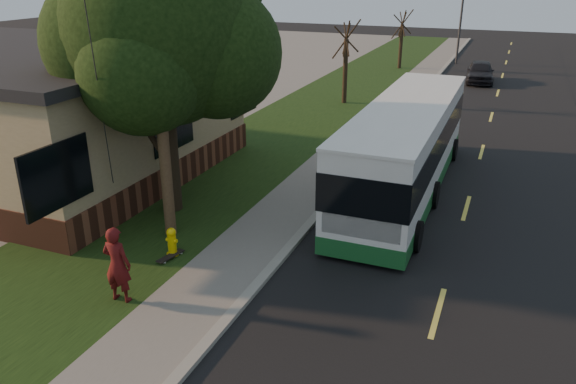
{
  "coord_description": "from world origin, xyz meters",
  "views": [
    {
      "loc": [
        4.83,
        -10.58,
        6.87
      ],
      "look_at": [
        -0.15,
        1.73,
        1.5
      ],
      "focal_mm": 35.0,
      "sensor_mm": 36.0,
      "label": 1
    }
  ],
  "objects_px": {
    "utility_pole": "(156,65)",
    "transit_bus": "(406,146)",
    "fire_hydrant": "(172,242)",
    "skateboard_main": "(171,256)",
    "traffic_signal": "(461,20)",
    "leafy_tree": "(163,34)",
    "dumpster": "(36,168)",
    "bare_tree_far": "(401,40)",
    "bare_tree_near": "(345,63)",
    "distant_car": "(480,72)",
    "skateboarder": "(117,264)"
  },
  "relations": [
    {
      "from": "utility_pole",
      "to": "fire_hydrant",
      "type": "bearing_deg",
      "value": -54.62
    },
    {
      "from": "leafy_tree",
      "to": "skateboard_main",
      "type": "bearing_deg",
      "value": -60.2
    },
    {
      "from": "fire_hydrant",
      "to": "traffic_signal",
      "type": "distance_m",
      "value": 34.25
    },
    {
      "from": "traffic_signal",
      "to": "skateboarder",
      "type": "relative_size",
      "value": 3.14
    },
    {
      "from": "transit_bus",
      "to": "distant_car",
      "type": "relative_size",
      "value": 2.74
    },
    {
      "from": "distant_car",
      "to": "fire_hydrant",
      "type": "bearing_deg",
      "value": -105.74
    },
    {
      "from": "skateboard_main",
      "to": "distant_car",
      "type": "xyz_separation_m",
      "value": [
        5.26,
        27.15,
        0.54
      ]
    },
    {
      "from": "skateboarder",
      "to": "distant_car",
      "type": "relative_size",
      "value": 0.44
    },
    {
      "from": "utility_pole",
      "to": "bare_tree_near",
      "type": "bearing_deg",
      "value": 90.66
    },
    {
      "from": "fire_hydrant",
      "to": "traffic_signal",
      "type": "bearing_deg",
      "value": 84.79
    },
    {
      "from": "dumpster",
      "to": "distant_car",
      "type": "relative_size",
      "value": 0.4
    },
    {
      "from": "leafy_tree",
      "to": "bare_tree_near",
      "type": "distance_m",
      "value": 15.66
    },
    {
      "from": "bare_tree_far",
      "to": "distant_car",
      "type": "distance_m",
      "value": 6.61
    },
    {
      "from": "traffic_signal",
      "to": "transit_bus",
      "type": "height_order",
      "value": "traffic_signal"
    },
    {
      "from": "leafy_tree",
      "to": "bare_tree_far",
      "type": "distance_m",
      "value": 27.56
    },
    {
      "from": "fire_hydrant",
      "to": "bare_tree_far",
      "type": "height_order",
      "value": "bare_tree_far"
    },
    {
      "from": "traffic_signal",
      "to": "skateboard_main",
      "type": "relative_size",
      "value": 6.5
    },
    {
      "from": "utility_pole",
      "to": "bare_tree_near",
      "type": "height_order",
      "value": "utility_pole"
    },
    {
      "from": "utility_pole",
      "to": "dumpster",
      "type": "distance_m",
      "value": 7.53
    },
    {
      "from": "leafy_tree",
      "to": "skateboarder",
      "type": "height_order",
      "value": "leafy_tree"
    },
    {
      "from": "leafy_tree",
      "to": "bare_tree_far",
      "type": "relative_size",
      "value": 1.94
    },
    {
      "from": "fire_hydrant",
      "to": "traffic_signal",
      "type": "height_order",
      "value": "traffic_signal"
    },
    {
      "from": "transit_bus",
      "to": "skateboarder",
      "type": "distance_m",
      "value": 9.85
    },
    {
      "from": "leafy_tree",
      "to": "traffic_signal",
      "type": "distance_m",
      "value": 31.76
    },
    {
      "from": "traffic_signal",
      "to": "dumpster",
      "type": "xyz_separation_m",
      "value": [
        -10.0,
        -31.45,
        -2.52
      ]
    },
    {
      "from": "traffic_signal",
      "to": "distant_car",
      "type": "height_order",
      "value": "traffic_signal"
    },
    {
      "from": "bare_tree_near",
      "to": "dumpster",
      "type": "xyz_separation_m",
      "value": [
        -6.0,
        -15.45,
        -1.51
      ]
    },
    {
      "from": "transit_bus",
      "to": "skateboard_main",
      "type": "height_order",
      "value": "transit_bus"
    },
    {
      "from": "fire_hydrant",
      "to": "utility_pole",
      "type": "height_order",
      "value": "utility_pole"
    },
    {
      "from": "skateboarder",
      "to": "dumpster",
      "type": "height_order",
      "value": "skateboarder"
    },
    {
      "from": "dumpster",
      "to": "distant_car",
      "type": "bearing_deg",
      "value": 63.42
    },
    {
      "from": "bare_tree_far",
      "to": "skateboard_main",
      "type": "bearing_deg",
      "value": -89.13
    },
    {
      "from": "bare_tree_near",
      "to": "skateboarder",
      "type": "distance_m",
      "value": 20.26
    },
    {
      "from": "bare_tree_far",
      "to": "fire_hydrant",
      "type": "bearing_deg",
      "value": -89.24
    },
    {
      "from": "bare_tree_near",
      "to": "distant_car",
      "type": "relative_size",
      "value": 1.09
    },
    {
      "from": "dumpster",
      "to": "distant_car",
      "type": "height_order",
      "value": "distant_car"
    },
    {
      "from": "leafy_tree",
      "to": "skateboarder",
      "type": "relative_size",
      "value": 4.46
    },
    {
      "from": "distant_car",
      "to": "bare_tree_near",
      "type": "bearing_deg",
      "value": -129.32
    },
    {
      "from": "leafy_tree",
      "to": "transit_bus",
      "type": "xyz_separation_m",
      "value": [
        6.08,
        3.94,
        -3.61
      ]
    },
    {
      "from": "fire_hydrant",
      "to": "skateboard_main",
      "type": "relative_size",
      "value": 0.87
    },
    {
      "from": "leafy_tree",
      "to": "skateboard_main",
      "type": "relative_size",
      "value": 9.22
    },
    {
      "from": "utility_pole",
      "to": "skateboard_main",
      "type": "xyz_separation_m",
      "value": [
        0.76,
        -1.19,
        -4.5
      ]
    },
    {
      "from": "leafy_tree",
      "to": "dumpster",
      "type": "distance_m",
      "value": 6.99
    },
    {
      "from": "utility_pole",
      "to": "transit_bus",
      "type": "distance_m",
      "value": 8.25
    },
    {
      "from": "dumpster",
      "to": "bare_tree_far",
      "type": "bearing_deg",
      "value": 76.68
    },
    {
      "from": "utility_pole",
      "to": "bare_tree_near",
      "type": "distance_m",
      "value": 17.19
    },
    {
      "from": "bare_tree_far",
      "to": "dumpster",
      "type": "xyz_separation_m",
      "value": [
        -6.5,
        -27.45,
        -1.36
      ]
    },
    {
      "from": "traffic_signal",
      "to": "bare_tree_near",
      "type": "bearing_deg",
      "value": -104.04
    },
    {
      "from": "leafy_tree",
      "to": "skateboard_main",
      "type": "xyz_separation_m",
      "value": [
        1.63,
        -2.84,
        -5.04
      ]
    },
    {
      "from": "bare_tree_far",
      "to": "skateboarder",
      "type": "distance_m",
      "value": 32.22
    }
  ]
}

